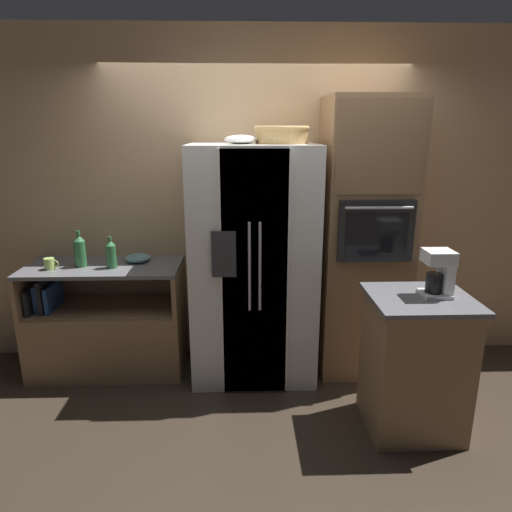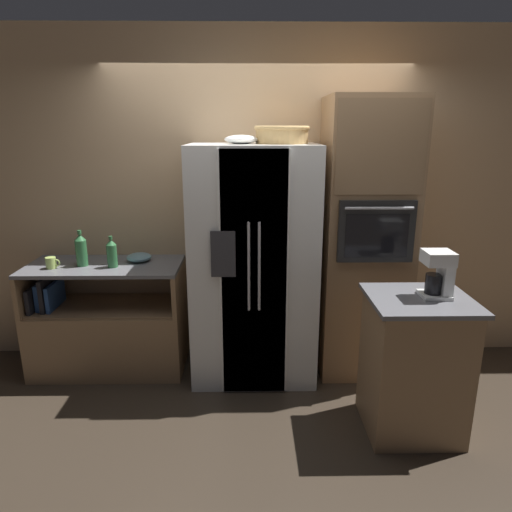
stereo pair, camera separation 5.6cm
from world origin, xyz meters
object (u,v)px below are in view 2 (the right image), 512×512
wicker_basket (282,134)px  mug (51,263)px  mixing_bowl (139,257)px  coffee_maker (440,272)px  refrigerator (254,264)px  fruit_bowl (241,139)px  bottle_short (112,253)px  wall_oven (364,240)px  bottle_tall (81,250)px

wicker_basket → mug: wicker_basket is taller
wicker_basket → mug: size_ratio=3.71×
mixing_bowl → coffee_maker: 2.34m
refrigerator → coffee_maker: size_ratio=6.22×
mug → coffee_maker: 2.89m
fruit_bowl → bottle_short: fruit_bowl is taller
wall_oven → mixing_bowl: (-1.86, 0.10, -0.16)m
wall_oven → wicker_basket: bearing=-177.0°
bottle_short → coffee_maker: 2.44m
refrigerator → wicker_basket: bearing=6.8°
fruit_bowl → bottle_short: size_ratio=0.98×
refrigerator → bottle_short: 1.13m
wall_oven → bottle_short: wall_oven is taller
coffee_maker → wicker_basket: bearing=139.8°
bottle_short → coffee_maker: (2.30, -0.79, 0.08)m
wall_oven → coffee_maker: wall_oven is taller
wall_oven → mixing_bowl: size_ratio=10.90×
bottle_short → wall_oven: bearing=1.6°
mixing_bowl → bottle_tall: bearing=-164.5°
wicker_basket → mug: bearing=-178.4°
wicker_basket → coffee_maker: wicker_basket is taller
mixing_bowl → coffee_maker: (2.13, -0.95, 0.16)m
refrigerator → bottle_tall: size_ratio=6.44×
bottle_tall → mixing_bowl: 0.46m
wicker_basket → bottle_short: bearing=-179.1°
refrigerator → bottle_short: size_ratio=7.43×
wall_oven → fruit_bowl: bearing=-175.2°
wall_oven → wicker_basket: 1.08m
fruit_bowl → coffee_maker: 1.68m
mug → mixing_bowl: bearing=16.4°
bottle_short → mixing_bowl: 0.25m
bottle_short → mug: bottle_short is taller
fruit_bowl → bottle_tall: size_ratio=0.85×
wicker_basket → fruit_bowl: size_ratio=1.67×
bottle_short → mug: bearing=-176.5°
wall_oven → bottle_tall: size_ratio=7.63×
refrigerator → coffee_maker: bearing=-33.7°
refrigerator → fruit_bowl: (-0.09, -0.02, 0.98)m
bottle_tall → coffee_maker: bearing=-18.0°
bottle_tall → bottle_short: size_ratio=1.15×
wall_oven → coffee_maker: (0.27, -0.84, -0.00)m
mug → fruit_bowl: bearing=0.1°
bottle_tall → mug: bottle_tall is taller
mug → coffee_maker: size_ratio=0.37×
wall_oven → bottle_tall: wall_oven is taller
coffee_maker → refrigerator: bearing=146.3°
wicker_basket → fruit_bowl: (-0.31, -0.05, -0.04)m
mug → coffee_maker: coffee_maker is taller
bottle_short → mug: size_ratio=2.27×
mug → bottle_short: bearing=3.5°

